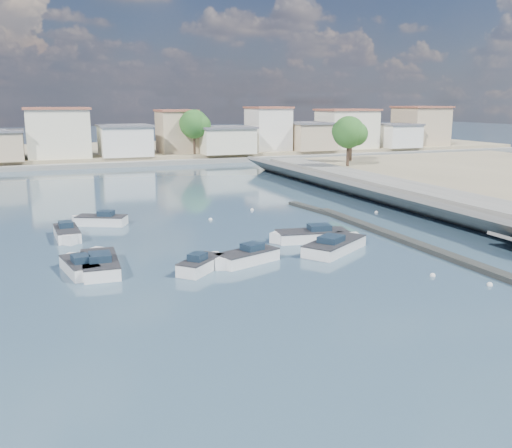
{
  "coord_description": "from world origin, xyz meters",
  "views": [
    {
      "loc": [
        -19.33,
        -25.99,
        10.61
      ],
      "look_at": [
        -3.65,
        13.98,
        1.4
      ],
      "focal_mm": 40.0,
      "sensor_mm": 36.0,
      "label": 1
    }
  ],
  "objects": [
    {
      "name": "motorboat_f",
      "position": [
        -14.29,
        24.77,
        0.38
      ],
      "size": [
        4.7,
        3.48,
        1.48
      ],
      "color": "white",
      "rests_on": "ground"
    },
    {
      "name": "motorboat_h",
      "position": [
        0.83,
        9.31,
        0.38
      ],
      "size": [
        6.13,
        5.17,
        1.48
      ],
      "color": "white",
      "rests_on": "ground"
    },
    {
      "name": "mooring_buoys",
      "position": [
        4.0,
        14.57,
        0.05
      ],
      "size": [
        16.46,
        27.72,
        0.35
      ],
      "color": "silver",
      "rests_on": "ground"
    },
    {
      "name": "motorboat_a",
      "position": [
        -17.11,
        10.51,
        0.38
      ],
      "size": [
        2.31,
        4.69,
        1.48
      ],
      "color": "white",
      "rests_on": "ground"
    },
    {
      "name": "motorboat_e",
      "position": [
        -15.8,
        10.72,
        0.38
      ],
      "size": [
        2.49,
        6.24,
        1.48
      ],
      "color": "white",
      "rests_on": "ground"
    },
    {
      "name": "motorboat_c",
      "position": [
        0.24,
        12.67,
        0.38
      ],
      "size": [
        6.29,
        3.01,
        1.48
      ],
      "color": "white",
      "rests_on": "ground"
    },
    {
      "name": "breakwater",
      "position": [
        6.9,
        12.69,
        0.17
      ],
      "size": [
        2.0,
        31.02,
        0.35
      ],
      "color": "black",
      "rests_on": "ground"
    },
    {
      "name": "seawall_walkway",
      "position": [
        18.5,
        13.0,
        0.9
      ],
      "size": [
        5.0,
        90.0,
        1.8
      ],
      "primitive_type": "cube",
      "color": "slate",
      "rests_on": "ground"
    },
    {
      "name": "motorboat_g",
      "position": [
        -17.22,
        20.23,
        0.38
      ],
      "size": [
        1.92,
        5.06,
        1.48
      ],
      "color": "white",
      "rests_on": "ground"
    },
    {
      "name": "shore_trees",
      "position": [
        8.34,
        68.11,
        6.22
      ],
      "size": [
        74.56,
        38.32,
        7.92
      ],
      "color": "#38281E",
      "rests_on": "ground"
    },
    {
      "name": "far_shore_land",
      "position": [
        0.0,
        92.0,
        0.7
      ],
      "size": [
        160.0,
        40.0,
        1.4
      ],
      "primitive_type": "cube",
      "color": "gray",
      "rests_on": "ground"
    },
    {
      "name": "motorboat_d",
      "position": [
        -6.6,
        8.54,
        0.38
      ],
      "size": [
        4.96,
        3.27,
        1.48
      ],
      "color": "white",
      "rests_on": "ground"
    },
    {
      "name": "motorboat_b",
      "position": [
        -9.69,
        8.04,
        0.38
      ],
      "size": [
        3.67,
        3.59,
        1.48
      ],
      "color": "white",
      "rests_on": "ground"
    },
    {
      "name": "far_town",
      "position": [
        10.71,
        76.92,
        4.93
      ],
      "size": [
        113.01,
        12.8,
        8.35
      ],
      "color": "#ECE5C6",
      "rests_on": "far_shore_land"
    },
    {
      "name": "ground",
      "position": [
        0.0,
        40.0,
        0.0
      ],
      "size": [
        400.0,
        400.0,
        0.0
      ],
      "primitive_type": "plane",
      "color": "#314A63",
      "rests_on": "ground"
    },
    {
      "name": "far_shore_quay",
      "position": [
        0.0,
        71.0,
        0.4
      ],
      "size": [
        160.0,
        2.5,
        0.8
      ],
      "primitive_type": "cube",
      "color": "slate",
      "rests_on": "ground"
    }
  ]
}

